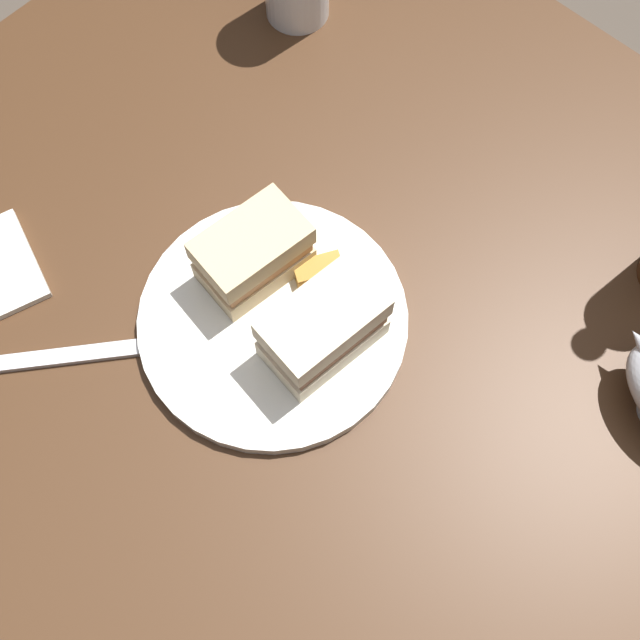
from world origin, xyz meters
TOP-DOWN VIEW (x-y plane):
  - ground_plane at (0.00, 0.00)m, footprint 6.00×6.00m
  - dining_table at (0.00, 0.00)m, footprint 1.17×0.96m
  - plate at (-0.08, -0.05)m, footprint 0.26×0.26m
  - sandwich_half_left at (-0.03, -0.04)m, footprint 0.08×0.12m
  - sandwich_half_right at (-0.13, -0.02)m, footprint 0.08×0.11m
  - potato_wedge_front at (-0.04, -0.01)m, footprint 0.06×0.02m
  - potato_wedge_middle at (-0.08, 0.02)m, footprint 0.04×0.05m
  - potato_wedge_back at (-0.13, 0.00)m, footprint 0.06×0.03m
  - potato_wedge_left_edge at (-0.02, 0.00)m, footprint 0.05×0.04m
  - fork at (-0.21, -0.22)m, footprint 0.13×0.15m

SIDE VIEW (x-z plane):
  - ground_plane at x=0.00m, z-range 0.00..0.00m
  - dining_table at x=0.00m, z-range 0.00..0.75m
  - fork at x=-0.21m, z-range 0.75..0.76m
  - plate at x=-0.08m, z-range 0.75..0.77m
  - potato_wedge_left_edge at x=-0.02m, z-range 0.77..0.78m
  - potato_wedge_middle at x=-0.08m, z-range 0.77..0.78m
  - potato_wedge_back at x=-0.13m, z-range 0.77..0.79m
  - potato_wedge_front at x=-0.04m, z-range 0.77..0.79m
  - sandwich_half_right at x=-0.13m, z-range 0.77..0.83m
  - sandwich_half_left at x=-0.03m, z-range 0.77..0.84m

